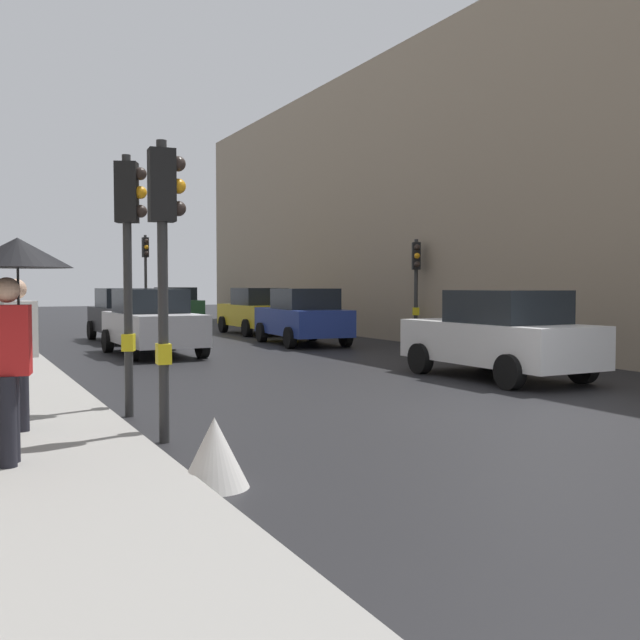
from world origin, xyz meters
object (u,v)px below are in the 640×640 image
traffic_light_mid_street (416,272)px  car_dark_suv (126,315)px  car_blue_van (303,317)px  pedestrian_with_black_backpack (13,345)px  pedestrian_with_umbrella (15,287)px  traffic_light_near_right (129,237)px  car_white_compact (500,335)px  car_yellow_taxi (257,311)px  car_silver_hatchback (152,322)px  traffic_light_far_median (146,264)px  car_green_estate (174,305)px  warning_sign_triangle (214,453)px  traffic_light_near_left (164,235)px

traffic_light_mid_street → car_dark_suv: size_ratio=0.78×
car_blue_van → pedestrian_with_black_backpack: pedestrian_with_black_backpack is taller
pedestrian_with_umbrella → pedestrian_with_black_backpack: bearing=87.0°
car_dark_suv → traffic_light_near_right: bearing=-101.6°
car_white_compact → pedestrian_with_umbrella: size_ratio=1.98×
car_dark_suv → car_yellow_taxi: same height
traffic_light_near_right → car_silver_hatchback: (2.51, 9.02, -1.65)m
car_yellow_taxi → pedestrian_with_umbrella: bearing=-118.0°
traffic_light_far_median → car_green_estate: 6.34m
car_yellow_taxi → car_silver_hatchback: bearing=-130.5°
car_silver_hatchback → car_yellow_taxi: same height
car_blue_van → warning_sign_triangle: 16.31m
traffic_light_mid_street → warning_sign_triangle: bearing=-130.5°
pedestrian_with_umbrella → car_dark_suv: bearing=75.0°
car_blue_van → pedestrian_with_umbrella: (-9.28, -13.31, 0.96)m
traffic_light_mid_street → car_yellow_taxi: traffic_light_mid_street is taller
car_dark_suv → pedestrian_with_black_backpack: (-4.53, -15.49, 0.29)m
traffic_light_far_median → traffic_light_near_right: bearing=-103.9°
car_silver_hatchback → car_yellow_taxi: size_ratio=1.01×
car_green_estate → traffic_light_mid_street: bearing=-81.0°
traffic_light_mid_street → traffic_light_near_right: size_ratio=0.90×
car_green_estate → car_dark_suv: 12.83m
car_white_compact → warning_sign_triangle: size_ratio=6.51×
car_blue_van → car_silver_hatchback: (-5.07, -1.34, 0.00)m
car_green_estate → car_blue_van: bearing=-90.9°
traffic_light_near_left → car_white_compact: size_ratio=0.83×
pedestrian_with_umbrella → car_white_compact: bearing=23.1°
pedestrian_with_black_backpack → traffic_light_far_median: bearing=73.0°
traffic_light_far_median → car_green_estate: (2.71, 5.42, -1.87)m
traffic_light_near_left → pedestrian_with_black_backpack: traffic_light_near_left is taller
car_white_compact → car_blue_van: bearing=89.2°
traffic_light_mid_street → warning_sign_triangle: 16.61m
pedestrian_with_umbrella → car_silver_hatchback: bearing=70.6°
traffic_light_near_left → car_silver_hatchback: size_ratio=0.83×
car_green_estate → pedestrian_with_umbrella: 30.63m
traffic_light_far_median → traffic_light_near_right: (-5.11, -20.72, -0.22)m
pedestrian_with_black_backpack → traffic_light_near_right: bearing=37.0°
car_green_estate → warning_sign_triangle: bearing=-104.7°
traffic_light_near_right → car_blue_van: (7.58, 10.35, -1.65)m
traffic_light_mid_street → car_white_compact: traffic_light_mid_street is taller
pedestrian_with_umbrella → warning_sign_triangle: size_ratio=3.29×
traffic_light_near_left → traffic_light_mid_street: bearing=44.5°
traffic_light_near_left → traffic_light_mid_street: 14.88m
pedestrian_with_black_backpack → car_white_compact: bearing=13.4°
traffic_light_far_median → pedestrian_with_umbrella: traffic_light_far_median is taller
car_silver_hatchback → traffic_light_far_median: bearing=77.5°
traffic_light_near_right → pedestrian_with_black_backpack: size_ratio=2.07×
traffic_light_mid_street → warning_sign_triangle: traffic_light_mid_street is taller
traffic_light_far_median → traffic_light_near_right: 21.34m
traffic_light_near_right → car_blue_van: 12.94m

